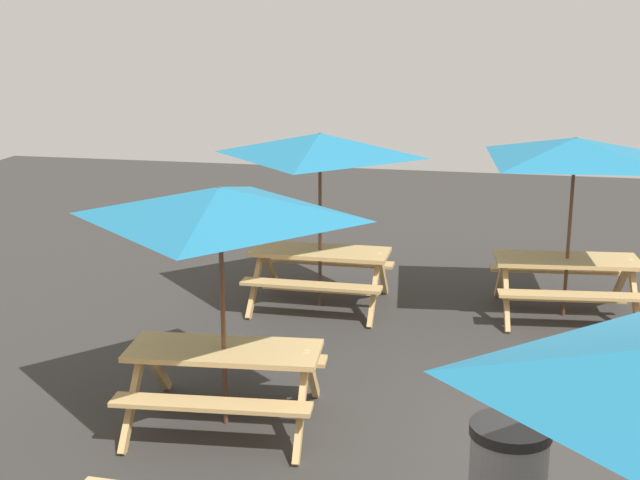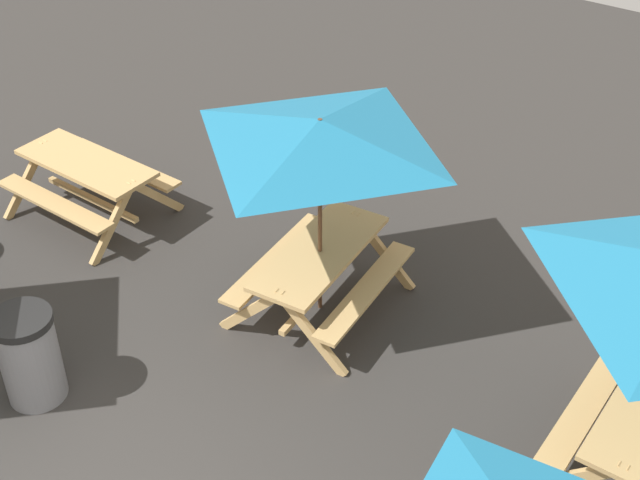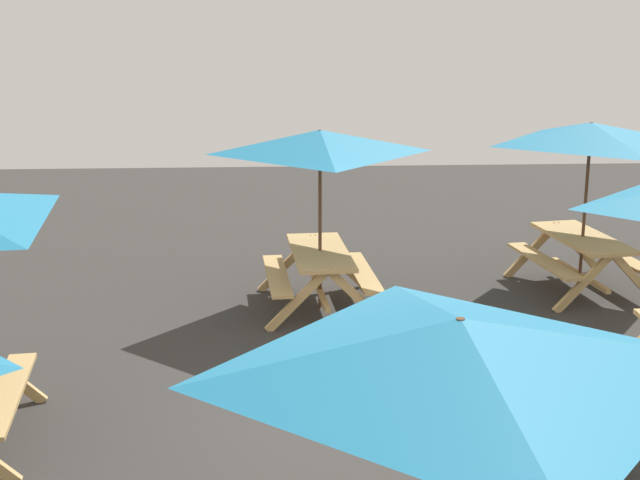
# 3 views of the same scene
# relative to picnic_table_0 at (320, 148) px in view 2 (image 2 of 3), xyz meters

# --- Properties ---
(picnic_table_0) EXTENTS (2.16, 2.16, 2.34)m
(picnic_table_0) POSITION_rel_picnic_table_0_xyz_m (0.00, 0.00, 0.00)
(picnic_table_0) COLOR tan
(picnic_table_0) RESTS_ON ground
(picnic_table_5) EXTENTS (1.58, 1.84, 0.81)m
(picnic_table_5) POSITION_rel_picnic_table_0_xyz_m (0.13, -3.33, -1.43)
(picnic_table_5) COLOR tan
(picnic_table_5) RESTS_ON ground
(trash_bin_gray) EXTENTS (0.59, 0.59, 0.98)m
(trash_bin_gray) POSITION_rel_picnic_table_0_xyz_m (2.62, -1.50, -1.49)
(trash_bin_gray) COLOR gray
(trash_bin_gray) RESTS_ON ground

